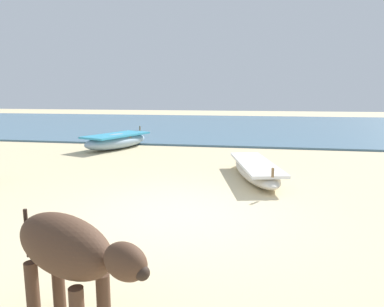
# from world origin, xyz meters

# --- Properties ---
(ground) EXTENTS (80.00, 80.00, 0.00)m
(ground) POSITION_xyz_m (0.00, 0.00, 0.00)
(ground) COLOR beige
(sea_water) EXTENTS (60.00, 20.00, 0.08)m
(sea_water) POSITION_xyz_m (0.00, 18.10, 0.04)
(sea_water) COLOR slate
(sea_water) RESTS_ON ground
(fishing_boat_3) EXTENTS (1.60, 3.54, 0.61)m
(fishing_boat_3) POSITION_xyz_m (1.34, 3.02, 0.23)
(fishing_boat_3) COLOR beige
(fishing_boat_3) RESTS_ON ground
(fishing_boat_4) EXTENTS (2.20, 3.38, 0.78)m
(fishing_boat_4) POSITION_xyz_m (-4.09, 7.02, 0.31)
(fishing_boat_4) COLOR #8CA5B7
(fishing_boat_4) RESTS_ON ground
(cow_adult_dark) EXTENTS (1.59, 1.04, 1.09)m
(cow_adult_dark) POSITION_xyz_m (-0.22, -3.22, 0.78)
(cow_adult_dark) COLOR #4C3323
(cow_adult_dark) RESTS_ON ground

